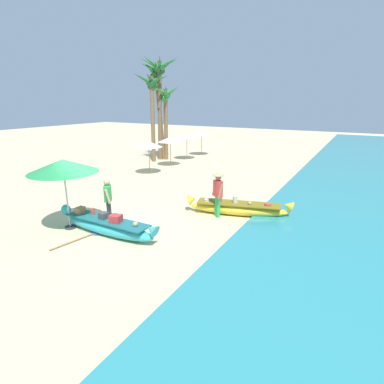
{
  "coord_description": "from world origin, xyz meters",
  "views": [
    {
      "loc": [
        7.14,
        -7.21,
        4.15
      ],
      "look_at": [
        1.8,
        2.26,
        0.9
      ],
      "focal_mm": 28.59,
      "sensor_mm": 36.0,
      "label": 1
    }
  ],
  "objects_px": {
    "person_tourist_customer": "(108,198)",
    "patio_umbrella_large": "(63,166)",
    "palm_tree_tall_inland": "(166,99)",
    "boat_yellow_midground": "(238,208)",
    "paddle": "(82,238)",
    "palm_tree_leaning_seaward": "(157,82)",
    "boat_cyan_foreground": "(107,226)",
    "palm_tree_far_behind": "(152,91)",
    "palm_tree_mid_cluster": "(160,76)",
    "person_vendor_hatted": "(218,191)"
  },
  "relations": [
    {
      "from": "patio_umbrella_large",
      "to": "palm_tree_mid_cluster",
      "type": "relative_size",
      "value": 0.33
    },
    {
      "from": "boat_yellow_midground",
      "to": "person_tourist_customer",
      "type": "distance_m",
      "value": 4.78
    },
    {
      "from": "person_vendor_hatted",
      "to": "palm_tree_tall_inland",
      "type": "distance_m",
      "value": 12.48
    },
    {
      "from": "boat_yellow_midground",
      "to": "paddle",
      "type": "bearing_deg",
      "value": -128.14
    },
    {
      "from": "boat_cyan_foreground",
      "to": "paddle",
      "type": "distance_m",
      "value": 0.86
    },
    {
      "from": "boat_yellow_midground",
      "to": "person_vendor_hatted",
      "type": "relative_size",
      "value": 2.29
    },
    {
      "from": "person_tourist_customer",
      "to": "palm_tree_mid_cluster",
      "type": "height_order",
      "value": "palm_tree_mid_cluster"
    },
    {
      "from": "person_vendor_hatted",
      "to": "palm_tree_mid_cluster",
      "type": "height_order",
      "value": "palm_tree_mid_cluster"
    },
    {
      "from": "person_vendor_hatted",
      "to": "person_tourist_customer",
      "type": "distance_m",
      "value": 3.91
    },
    {
      "from": "person_vendor_hatted",
      "to": "palm_tree_mid_cluster",
      "type": "xyz_separation_m",
      "value": [
        -8.47,
        8.57,
        4.78
      ]
    },
    {
      "from": "person_tourist_customer",
      "to": "palm_tree_far_behind",
      "type": "relative_size",
      "value": 0.27
    },
    {
      "from": "palm_tree_far_behind",
      "to": "palm_tree_leaning_seaward",
      "type": "bearing_deg",
      "value": 105.97
    },
    {
      "from": "person_tourist_customer",
      "to": "boat_cyan_foreground",
      "type": "bearing_deg",
      "value": -50.14
    },
    {
      "from": "person_tourist_customer",
      "to": "patio_umbrella_large",
      "type": "distance_m",
      "value": 1.82
    },
    {
      "from": "patio_umbrella_large",
      "to": "palm_tree_tall_inland",
      "type": "xyz_separation_m",
      "value": [
        -4.3,
        12.26,
        2.12
      ]
    },
    {
      "from": "patio_umbrella_large",
      "to": "palm_tree_leaning_seaward",
      "type": "relative_size",
      "value": 0.35
    },
    {
      "from": "boat_cyan_foreground",
      "to": "paddle",
      "type": "xyz_separation_m",
      "value": [
        -0.43,
        -0.69,
        -0.26
      ]
    },
    {
      "from": "person_vendor_hatted",
      "to": "paddle",
      "type": "height_order",
      "value": "person_vendor_hatted"
    },
    {
      "from": "palm_tree_tall_inland",
      "to": "palm_tree_mid_cluster",
      "type": "distance_m",
      "value": 1.55
    },
    {
      "from": "paddle",
      "to": "person_tourist_customer",
      "type": "bearing_deg",
      "value": 98.69
    },
    {
      "from": "boat_yellow_midground",
      "to": "palm_tree_mid_cluster",
      "type": "relative_size",
      "value": 0.56
    },
    {
      "from": "person_tourist_customer",
      "to": "palm_tree_mid_cluster",
      "type": "distance_m",
      "value": 13.13
    },
    {
      "from": "boat_yellow_midground",
      "to": "palm_tree_tall_inland",
      "type": "xyz_separation_m",
      "value": [
        -8.79,
        8.25,
        4.0
      ]
    },
    {
      "from": "boat_yellow_midground",
      "to": "palm_tree_far_behind",
      "type": "xyz_separation_m",
      "value": [
        -9.13,
        7.12,
        4.52
      ]
    },
    {
      "from": "patio_umbrella_large",
      "to": "palm_tree_leaning_seaward",
      "type": "bearing_deg",
      "value": 112.05
    },
    {
      "from": "boat_cyan_foreground",
      "to": "palm_tree_leaning_seaward",
      "type": "bearing_deg",
      "value": 118.17
    },
    {
      "from": "person_vendor_hatted",
      "to": "patio_umbrella_large",
      "type": "height_order",
      "value": "patio_umbrella_large"
    },
    {
      "from": "person_vendor_hatted",
      "to": "person_tourist_customer",
      "type": "height_order",
      "value": "person_vendor_hatted"
    },
    {
      "from": "paddle",
      "to": "person_vendor_hatted",
      "type": "bearing_deg",
      "value": 53.23
    },
    {
      "from": "boat_cyan_foreground",
      "to": "palm_tree_tall_inland",
      "type": "height_order",
      "value": "palm_tree_tall_inland"
    },
    {
      "from": "palm_tree_leaning_seaward",
      "to": "palm_tree_mid_cluster",
      "type": "bearing_deg",
      "value": -28.68
    },
    {
      "from": "paddle",
      "to": "palm_tree_leaning_seaward",
      "type": "bearing_deg",
      "value": 115.26
    },
    {
      "from": "person_vendor_hatted",
      "to": "palm_tree_tall_inland",
      "type": "relative_size",
      "value": 0.33
    },
    {
      "from": "person_tourist_customer",
      "to": "palm_tree_tall_inland",
      "type": "height_order",
      "value": "palm_tree_tall_inland"
    },
    {
      "from": "boat_yellow_midground",
      "to": "palm_tree_tall_inland",
      "type": "height_order",
      "value": "palm_tree_tall_inland"
    },
    {
      "from": "person_tourist_customer",
      "to": "palm_tree_far_behind",
      "type": "height_order",
      "value": "palm_tree_far_behind"
    },
    {
      "from": "boat_yellow_midground",
      "to": "person_tourist_customer",
      "type": "xyz_separation_m",
      "value": [
        -3.7,
        -2.95,
        0.63
      ]
    },
    {
      "from": "boat_yellow_midground",
      "to": "palm_tree_mid_cluster",
      "type": "height_order",
      "value": "palm_tree_mid_cluster"
    },
    {
      "from": "patio_umbrella_large",
      "to": "palm_tree_tall_inland",
      "type": "distance_m",
      "value": 13.16
    },
    {
      "from": "boat_cyan_foreground",
      "to": "boat_yellow_midground",
      "type": "bearing_deg",
      "value": 50.84
    },
    {
      "from": "person_vendor_hatted",
      "to": "palm_tree_leaning_seaward",
      "type": "relative_size",
      "value": 0.25
    },
    {
      "from": "palm_tree_leaning_seaward",
      "to": "palm_tree_far_behind",
      "type": "height_order",
      "value": "palm_tree_leaning_seaward"
    },
    {
      "from": "person_vendor_hatted",
      "to": "palm_tree_far_behind",
      "type": "xyz_separation_m",
      "value": [
        -8.53,
        7.7,
        3.79
      ]
    },
    {
      "from": "palm_tree_tall_inland",
      "to": "paddle",
      "type": "relative_size",
      "value": 3.24
    },
    {
      "from": "paddle",
      "to": "boat_yellow_midground",
      "type": "bearing_deg",
      "value": 51.86
    },
    {
      "from": "boat_cyan_foreground",
      "to": "person_vendor_hatted",
      "type": "relative_size",
      "value": 2.31
    },
    {
      "from": "person_vendor_hatted",
      "to": "paddle",
      "type": "relative_size",
      "value": 1.05
    },
    {
      "from": "palm_tree_tall_inland",
      "to": "patio_umbrella_large",
      "type": "bearing_deg",
      "value": -70.69
    },
    {
      "from": "boat_cyan_foreground",
      "to": "boat_yellow_midground",
      "type": "distance_m",
      "value": 4.82
    },
    {
      "from": "person_vendor_hatted",
      "to": "palm_tree_mid_cluster",
      "type": "distance_m",
      "value": 12.96
    }
  ]
}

